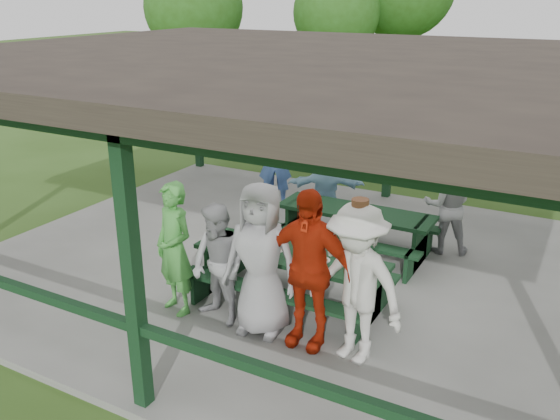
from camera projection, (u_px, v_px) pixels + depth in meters
The scene contains 18 objects.
ground at pixel (305, 270), 9.37m from camera, with size 90.00×90.00×0.00m, color #2E4B17.
concrete_slab at pixel (306, 267), 9.35m from camera, with size 10.00×8.00×0.10m, color slate.
pavilion_structure at pixel (309, 66), 8.27m from camera, with size 10.60×8.60×3.24m.
picnic_table_near at pixel (291, 272), 8.02m from camera, with size 2.66×1.39×0.75m.
picnic_table_far at pixel (355, 226), 9.61m from camera, with size 2.51×1.39×0.75m.
table_setting at pixel (290, 250), 7.96m from camera, with size 2.33×0.45×0.10m.
contestant_green at pixel (175, 249), 7.70m from camera, with size 0.66×0.43×1.80m, color green.
contestant_grey_left at pixel (218, 265), 7.47m from camera, with size 0.78×0.61×1.60m, color #9B9B9E.
contestant_grey_mid at pixel (261, 260), 7.20m from camera, with size 0.96×0.62×1.96m, color #949396.
contestant_red at pixel (307, 269), 6.94m from camera, with size 1.16×0.48×1.98m, color #AE210A.
contestant_white_fedora at pixel (356, 284), 6.64m from camera, with size 1.37×0.98×1.97m.
spectator_lblue at pixel (326, 188), 10.57m from camera, with size 1.38×0.44×1.49m, color #86B5CF.
spectator_blue at pixel (275, 161), 11.67m from camera, with size 0.66×0.44×1.82m, color #4163AA.
spectator_grey at pixel (448, 205), 9.56m from camera, with size 0.78×0.61×1.60m, color gray.
pickup_truck at pixel (457, 127), 15.61m from camera, with size 2.58×5.59×1.55m, color silver.
farm_trailer at pixel (349, 129), 15.71m from camera, with size 4.20×2.27×1.45m.
tree_far_left at pixel (337, 13), 21.90m from camera, with size 3.22×3.22×5.03m.
tree_edge_left at pixel (194, 8), 20.51m from camera, with size 3.43×3.43×5.36m.
Camera 1 is at (3.71, -7.61, 4.14)m, focal length 38.00 mm.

